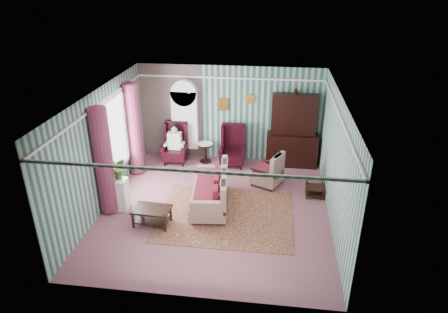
# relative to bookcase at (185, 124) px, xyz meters

# --- Properties ---
(floor) EXTENTS (6.00, 6.00, 0.00)m
(floor) POSITION_rel_bookcase_xyz_m (1.35, -2.84, -1.12)
(floor) COLOR #91545E
(floor) RESTS_ON ground
(room_shell) EXTENTS (5.53, 6.02, 2.91)m
(room_shell) POSITION_rel_bookcase_xyz_m (0.73, -2.66, 0.89)
(room_shell) COLOR #325B53
(room_shell) RESTS_ON ground
(bookcase) EXTENTS (0.80, 0.28, 2.24)m
(bookcase) POSITION_rel_bookcase_xyz_m (0.00, 0.00, 0.00)
(bookcase) COLOR white
(bookcase) RESTS_ON floor
(dresser_hutch) EXTENTS (1.50, 0.56, 2.36)m
(dresser_hutch) POSITION_rel_bookcase_xyz_m (3.25, -0.12, 0.06)
(dresser_hutch) COLOR black
(dresser_hutch) RESTS_ON floor
(wingback_left) EXTENTS (0.76, 0.80, 1.25)m
(wingback_left) POSITION_rel_bookcase_xyz_m (-0.25, -0.39, -0.50)
(wingback_left) COLOR black
(wingback_left) RESTS_ON floor
(wingback_right) EXTENTS (0.76, 0.80, 1.25)m
(wingback_right) POSITION_rel_bookcase_xyz_m (1.50, -0.39, -0.50)
(wingback_right) COLOR black
(wingback_right) RESTS_ON floor
(seated_woman) EXTENTS (0.44, 0.40, 1.18)m
(seated_woman) POSITION_rel_bookcase_xyz_m (-0.25, -0.39, -0.53)
(seated_woman) COLOR beige
(seated_woman) RESTS_ON floor
(round_side_table) EXTENTS (0.50, 0.50, 0.60)m
(round_side_table) POSITION_rel_bookcase_xyz_m (0.65, -0.24, -0.82)
(round_side_table) COLOR black
(round_side_table) RESTS_ON floor
(nest_table) EXTENTS (0.45, 0.38, 0.54)m
(nest_table) POSITION_rel_bookcase_xyz_m (3.82, -1.94, -0.85)
(nest_table) COLOR black
(nest_table) RESTS_ON floor
(plant_stand) EXTENTS (0.55, 0.35, 0.80)m
(plant_stand) POSITION_rel_bookcase_xyz_m (-1.05, -3.14, -0.72)
(plant_stand) COLOR white
(plant_stand) RESTS_ON floor
(rug) EXTENTS (3.20, 2.60, 0.01)m
(rug) POSITION_rel_bookcase_xyz_m (1.65, -3.14, -1.11)
(rug) COLOR #4B1919
(rug) RESTS_ON floor
(sofa) EXTENTS (1.15, 2.03, 0.96)m
(sofa) POSITION_rel_bookcase_xyz_m (1.19, -2.72, -0.64)
(sofa) COLOR #C4B998
(sofa) RESTS_ON floor
(floral_armchair) EXTENTS (1.02, 1.03, 0.91)m
(floral_armchair) POSITION_rel_bookcase_xyz_m (2.57, -1.45, -0.67)
(floral_armchair) COLOR #C2B296
(floral_armchair) RESTS_ON floor
(coffee_table) EXTENTS (0.90, 0.60, 0.43)m
(coffee_table) POSITION_rel_bookcase_xyz_m (0.00, -3.71, -0.90)
(coffee_table) COLOR black
(coffee_table) RESTS_ON floor
(potted_plant_a) EXTENTS (0.38, 0.34, 0.40)m
(potted_plant_a) POSITION_rel_bookcase_xyz_m (-1.07, -3.24, -0.12)
(potted_plant_a) COLOR #2B561A
(potted_plant_a) RESTS_ON plant_stand
(potted_plant_b) EXTENTS (0.36, 0.33, 0.53)m
(potted_plant_b) POSITION_rel_bookcase_xyz_m (-0.94, -3.06, -0.06)
(potted_plant_b) COLOR #1A541D
(potted_plant_b) RESTS_ON plant_stand
(potted_plant_c) EXTENTS (0.31, 0.31, 0.43)m
(potted_plant_c) POSITION_rel_bookcase_xyz_m (-1.09, -3.06, -0.11)
(potted_plant_c) COLOR #1A4C17
(potted_plant_c) RESTS_ON plant_stand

